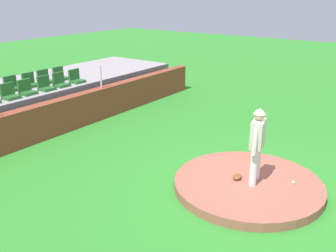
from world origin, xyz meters
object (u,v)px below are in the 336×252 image
object	(u,v)px
stadium_chair_2	(27,90)
stadium_chair_4	(60,82)
fielding_glove	(237,177)
stadium_chair_5	(76,78)
pitcher	(257,140)
stadium_chair_9	(30,82)
stadium_chair_3	(45,86)
stadium_chair_1	(10,94)
baseball	(293,182)
stadium_chair_8	(12,86)
stadium_chair_11	(60,76)
stadium_chair_10	(45,79)

from	to	relation	value
stadium_chair_2	stadium_chair_4	distance (m)	1.40
fielding_glove	stadium_chair_5	bearing A→B (deg)	66.75
pitcher	stadium_chair_9	size ratio (longest dim) A/B	3.66
stadium_chair_3	stadium_chair_4	distance (m)	0.66
stadium_chair_2	stadium_chair_3	bearing A→B (deg)	177.06
stadium_chair_9	stadium_chair_1	bearing A→B (deg)	32.46
pitcher	baseball	xyz separation A→B (m)	(0.45, -0.80, -1.03)
pitcher	fielding_glove	world-z (taller)	pitcher
pitcher	stadium_chair_8	bearing A→B (deg)	81.32
stadium_chair_4	stadium_chair_5	size ratio (longest dim) A/B	1.00
stadium_chair_3	stadium_chair_8	world-z (taller)	same
stadium_chair_3	stadium_chair_2	bearing A→B (deg)	-2.94
pitcher	stadium_chair_5	xyz separation A→B (m)	(1.73, 8.07, 0.08)
fielding_glove	stadium_chair_1	world-z (taller)	stadium_chair_1
stadium_chair_2	stadium_chair_5	xyz separation A→B (m)	(2.15, -0.01, 0.00)
stadium_chair_8	stadium_chair_11	world-z (taller)	same
fielding_glove	stadium_chair_4	xyz separation A→B (m)	(1.08, 7.67, 1.09)
stadium_chair_2	stadium_chair_11	size ratio (longest dim) A/B	1.00
stadium_chair_8	stadium_chair_9	world-z (taller)	same
stadium_chair_3	stadium_chair_4	world-z (taller)	same
stadium_chair_2	stadium_chair_5	distance (m)	2.15
stadium_chair_1	stadium_chair_5	xyz separation A→B (m)	(2.80, 0.01, 0.00)
stadium_chair_4	stadium_chair_8	world-z (taller)	same
stadium_chair_4	stadium_chair_5	world-z (taller)	same
stadium_chair_5	stadium_chair_11	distance (m)	0.88
stadium_chair_2	pitcher	bearing A→B (deg)	92.97
stadium_chair_5	baseball	bearing A→B (deg)	81.75
stadium_chair_1	stadium_chair_5	bearing A→B (deg)	-179.77
stadium_chair_9	baseball	bearing A→B (deg)	90.70
stadium_chair_8	stadium_chair_10	xyz separation A→B (m)	(1.36, -0.01, 0.00)
baseball	stadium_chair_9	bearing A→B (deg)	90.70
pitcher	stadium_chair_11	distance (m)	9.11
stadium_chair_2	stadium_chair_4	xyz separation A→B (m)	(1.40, -0.03, 0.00)
pitcher	stadium_chair_5	bearing A→B (deg)	66.78
stadium_chair_4	stadium_chair_10	size ratio (longest dim) A/B	1.00
baseball	stadium_chair_5	distance (m)	9.03
stadium_chair_3	pitcher	bearing A→B (deg)	87.75
baseball	stadium_chair_10	world-z (taller)	stadium_chair_10
baseball	stadium_chair_2	xyz separation A→B (m)	(-0.86, 8.88, 1.10)
stadium_chair_2	stadium_chair_10	distance (m)	1.66
stadium_chair_8	stadium_chair_2	bearing A→B (deg)	87.63
stadium_chair_3	stadium_chair_9	world-z (taller)	same
stadium_chair_4	stadium_chair_8	bearing A→B (deg)	-34.02
stadium_chair_5	stadium_chair_2	bearing A→B (deg)	-0.37
stadium_chair_2	stadium_chair_9	distance (m)	1.14
stadium_chair_2	stadium_chair_3	xyz separation A→B (m)	(0.73, -0.04, 0.00)
stadium_chair_5	fielding_glove	bearing A→B (deg)	76.61
baseball	stadium_chair_8	xyz separation A→B (m)	(-0.83, 9.77, 1.10)
stadium_chair_2	stadium_chair_11	xyz separation A→B (m)	(2.11, 0.87, 0.00)
stadium_chair_4	stadium_chair_5	bearing A→B (deg)	-178.92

